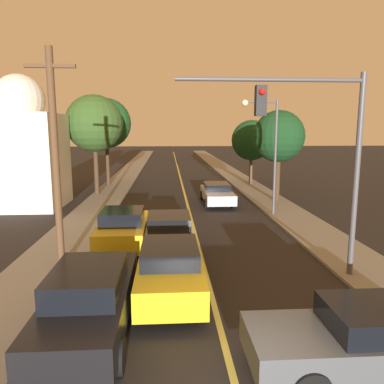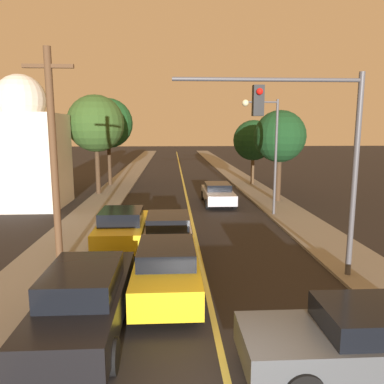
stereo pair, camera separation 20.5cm
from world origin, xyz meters
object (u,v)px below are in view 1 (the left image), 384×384
at_px(car_far_oncoming, 217,193).
at_px(tree_left_far, 94,124).
at_px(car_crossing_right, 375,338).
at_px(traffic_signal_mast, 317,139).
at_px(car_near_lane_front, 170,267).
at_px(streetlamp_right, 267,140).
at_px(tree_left_near, 106,123).
at_px(tree_right_near, 252,140).
at_px(domed_building_left, 23,150).
at_px(car_outer_lane_second, 123,228).
at_px(car_outer_lane_front, 90,299).
at_px(tree_right_far, 279,137).
at_px(utility_pole_left, 55,157).
at_px(car_near_lane_second, 169,232).

relative_size(car_far_oncoming, tree_left_far, 0.67).
height_order(car_crossing_right, traffic_signal_mast, traffic_signal_mast).
bearing_deg(traffic_signal_mast, car_far_oncoming, 96.50).
height_order(car_near_lane_front, tree_left_far, tree_left_far).
xyz_separation_m(streetlamp_right, tree_left_near, (-10.44, 11.74, 1.04)).
height_order(tree_right_near, domed_building_left, domed_building_left).
relative_size(tree_left_far, tree_right_near, 1.31).
bearing_deg(car_near_lane_front, domed_building_left, 123.93).
relative_size(streetlamp_right, tree_left_far, 0.88).
bearing_deg(traffic_signal_mast, tree_left_near, 115.12).
height_order(car_outer_lane_second, car_far_oncoming, car_outer_lane_second).
distance_m(car_crossing_right, tree_right_near, 25.71).
distance_m(car_outer_lane_second, car_far_oncoming, 10.02).
relative_size(car_near_lane_front, tree_right_near, 0.87).
height_order(car_near_lane_front, car_outer_lane_front, car_outer_lane_front).
bearing_deg(car_near_lane_front, traffic_signal_mast, 11.44).
bearing_deg(tree_left_near, tree_right_far, -32.82).
distance_m(streetlamp_right, utility_pole_left, 11.87).
relative_size(car_far_oncoming, tree_right_far, 0.80).
height_order(car_far_oncoming, tree_right_far, tree_right_far).
xyz_separation_m(traffic_signal_mast, tree_left_near, (-9.65, 20.58, 0.75)).
height_order(traffic_signal_mast, domed_building_left, domed_building_left).
relative_size(car_crossing_right, tree_right_far, 0.84).
xyz_separation_m(car_outer_lane_front, tree_right_near, (9.03, 23.45, 2.97)).
distance_m(tree_right_near, domed_building_left, 18.01).
bearing_deg(tree_left_near, car_outer_lane_front, -82.23).
relative_size(car_near_lane_front, traffic_signal_mast, 0.74).
bearing_deg(car_outer_lane_front, domed_building_left, 114.64).
height_order(car_near_lane_second, tree_right_near, tree_right_near).
relative_size(car_near_lane_second, car_far_oncoming, 0.92).
bearing_deg(car_far_oncoming, car_near_lane_second, 71.21).
bearing_deg(tree_right_near, domed_building_left, -152.77).
bearing_deg(utility_pole_left, car_outer_lane_front, -66.23).
distance_m(car_near_lane_second, tree_right_near, 19.01).
height_order(car_near_lane_second, streetlamp_right, streetlamp_right).
bearing_deg(tree_left_far, tree_left_near, 88.16).
distance_m(car_near_lane_second, car_outer_lane_second, 1.97).
bearing_deg(car_near_lane_front, tree_right_far, 62.25).
distance_m(car_near_lane_front, streetlamp_right, 11.63).
bearing_deg(tree_left_far, streetlamp_right, -34.80).
bearing_deg(domed_building_left, car_far_oncoming, 0.52).
height_order(car_crossing_right, tree_left_far, tree_left_far).
distance_m(car_near_lane_front, car_near_lane_second, 4.07).
distance_m(car_far_oncoming, traffic_signal_mast, 13.02).
bearing_deg(tree_right_near, car_near_lane_second, -112.38).
height_order(car_outer_lane_front, streetlamp_right, streetlamp_right).
distance_m(car_near_lane_front, tree_left_far, 18.42).
xyz_separation_m(car_near_lane_front, traffic_signal_mast, (4.55, 0.92, 3.68)).
xyz_separation_m(utility_pole_left, tree_left_near, (-1.41, 19.43, 1.36)).
distance_m(tree_left_near, tree_right_far, 14.61).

